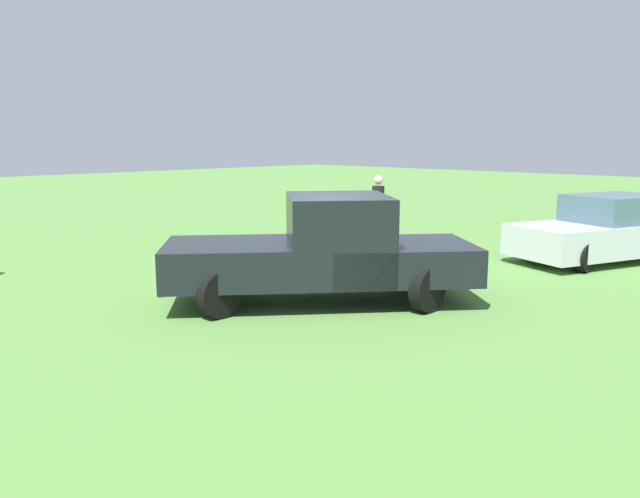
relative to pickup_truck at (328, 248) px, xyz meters
name	(u,v)px	position (x,y,z in m)	size (l,w,h in m)	color
ground_plane	(328,285)	(-0.89, -0.86, -0.91)	(80.00, 80.00, 0.00)	#54843D
pickup_truck	(328,248)	(0.00, 0.00, 0.00)	(5.07, 4.66, 1.78)	black
sedan_near	(609,231)	(-7.11, 1.93, -0.25)	(4.88, 3.22, 1.46)	black
person_visitor	(378,205)	(-5.33, -3.28, 0.08)	(0.42, 0.42, 1.76)	#7A6B51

